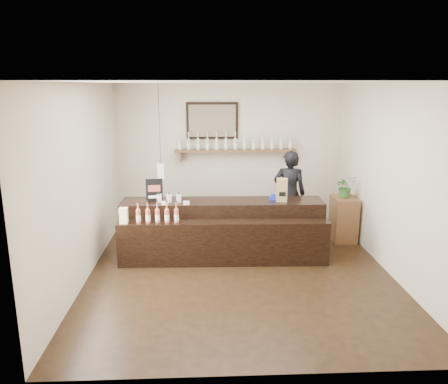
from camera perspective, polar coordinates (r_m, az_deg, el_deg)
name	(u,v)px	position (r m, az deg, el deg)	size (l,w,h in m)	color
ground	(239,270)	(6.81, 1.98, -10.16)	(5.00, 5.00, 0.00)	black
room_shell	(240,161)	(6.31, 2.10, 4.12)	(5.00, 5.00, 5.00)	beige
back_wall_decor	(223,138)	(8.64, -0.15, 7.09)	(2.66, 0.96, 1.69)	brown
counter	(222,231)	(7.17, -0.22, -5.15)	(3.31, 0.95, 1.08)	black
promo_sign	(154,190)	(7.13, -9.08, 0.23)	(0.27, 0.05, 0.38)	black
paper_bag	(282,190)	(7.12, 7.56, 0.26)	(0.19, 0.15, 0.38)	olive
tape_dispenser	(273,198)	(7.21, 6.43, -0.73)	(0.13, 0.06, 0.11)	#172DA5
side_cabinet	(343,219)	(8.23, 15.33, -3.38)	(0.41, 0.56, 0.80)	brown
potted_plant	(346,187)	(8.07, 15.59, 0.69)	(0.36, 0.31, 0.40)	#326729
shopkeeper	(290,188)	(8.12, 8.55, 0.48)	(0.67, 0.44, 1.83)	black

